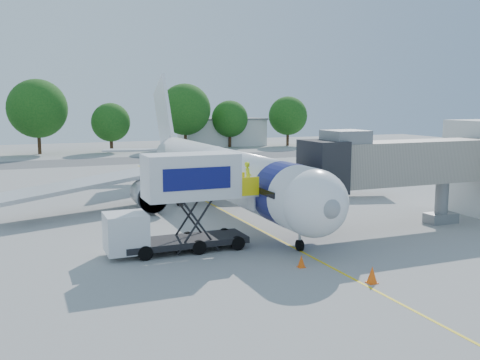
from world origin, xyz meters
name	(u,v)px	position (x,y,z in m)	size (l,w,h in m)	color
ground	(237,218)	(0.00, 0.00, 0.00)	(160.00, 160.00, 0.00)	#989895
guidance_line	(237,218)	(0.00, 0.00, 0.01)	(0.15, 70.00, 0.01)	yellow
taxiway_strip	(128,160)	(0.00, 42.00, 0.00)	(120.00, 10.00, 0.01)	#59595B
aircraft	(217,171)	(0.00, 4.12, 2.95)	(34.17, 37.73, 11.35)	white
jet_bridge	(390,164)	(7.99, -7.00, 4.34)	(13.90, 3.20, 6.60)	#A59C8D
catering_hiloader	(180,203)	(-6.26, -7.00, 2.76)	(8.56, 2.44, 5.50)	black
ground_tug	(435,286)	(1.55, -18.50, 0.66)	(3.40, 2.24, 1.25)	silver
safety_cone_a	(301,262)	(-1.41, -12.25, 0.30)	(0.40, 0.40, 0.63)	#FF590D
safety_cone_b	(372,275)	(0.46, -15.62, 0.38)	(0.50, 0.50, 0.80)	#FF590D
outbuilding_right	(222,132)	(22.00, 62.00, 2.66)	(16.40, 7.40, 5.30)	silver
tree_c	(37,109)	(-11.47, 57.22, 7.34)	(9.48, 9.48, 12.09)	#382314
tree_d	(111,122)	(-0.08, 56.35, 5.01)	(6.49, 6.49, 8.27)	#382314
tree_e	(185,109)	(13.11, 56.93, 7.08)	(9.15, 9.15, 11.67)	#382314
tree_f	(230,119)	(22.16, 58.24, 5.29)	(6.83, 6.83, 8.71)	#382314
tree_g	(288,116)	(33.78, 57.13, 5.77)	(7.45, 7.45, 9.50)	#382314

